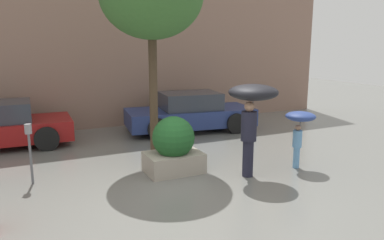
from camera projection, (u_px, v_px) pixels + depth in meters
The scene contains 7 objects.
ground_plane at pixel (176, 193), 7.27m from camera, with size 40.00×40.00×0.00m, color slate.
building_facade at pixel (99, 39), 12.43m from camera, with size 18.00×0.30×6.00m.
planter_box at pixel (174, 147), 8.33m from camera, with size 1.24×0.95×1.27m.
person_adult at pixel (252, 103), 7.95m from camera, with size 1.06×1.06×2.00m.
person_child at pixel (300, 123), 8.57m from camera, with size 0.69×0.69×1.32m.
parked_car_near at pixel (190, 113), 12.37m from camera, with size 4.32×2.32×1.27m.
parking_meter at pixel (29, 141), 7.56m from camera, with size 0.14×0.14×1.26m.
Camera 1 is at (-2.63, -6.32, 2.84)m, focal length 35.00 mm.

